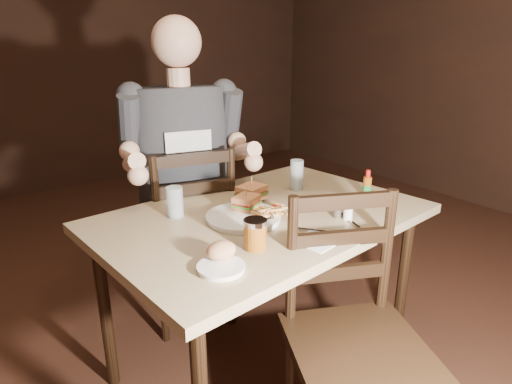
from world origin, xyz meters
TOP-DOWN VIEW (x-y plane):
  - room_shell at (0.00, 0.00)m, footprint 7.00×7.00m
  - main_table at (0.04, 0.12)m, footprint 1.42×1.03m
  - chair_far at (-0.04, 0.69)m, footprint 0.54×0.57m
  - chair_near at (0.02, -0.46)m, footprint 0.60×0.63m
  - diner at (-0.05, 0.63)m, footprint 0.70×0.59m
  - dinner_plate at (-0.06, 0.10)m, footprint 0.32×0.32m
  - sandwich_left at (0.08, 0.25)m, footprint 0.14×0.13m
  - sandwich_right at (-0.01, 0.15)m, footprint 0.13×0.12m
  - fries_pile at (0.04, 0.06)m, footprint 0.24×0.18m
  - ketchup_dollop at (0.11, 0.11)m, footprint 0.05×0.05m
  - glass_left at (-0.27, 0.30)m, footprint 0.07×0.07m
  - glass_right at (0.36, 0.28)m, footprint 0.07×0.07m
  - hot_sauce at (0.56, 0.01)m, footprint 0.04×0.04m
  - salt_shaker at (0.28, -0.13)m, footprint 0.04×0.04m
  - pepper_shaker at (0.26, -0.09)m, footprint 0.04×0.04m
  - syrup_dispenser at (-0.17, -0.13)m, footprint 0.09×0.09m
  - napkin at (0.05, -0.21)m, footprint 0.18×0.17m
  - knife at (0.10, -0.16)m, footprint 0.13×0.16m
  - fork at (0.27, -0.16)m, footprint 0.06×0.15m
  - side_plate at (-0.35, -0.20)m, footprint 0.16×0.16m
  - bread_roll at (-0.32, -0.15)m, footprint 0.11×0.09m

SIDE VIEW (x-z plane):
  - chair_near at x=0.02m, z-range 0.00..0.96m
  - chair_far at x=-0.04m, z-range 0.00..0.98m
  - main_table at x=0.04m, z-range 0.31..1.08m
  - napkin at x=0.05m, z-range 0.77..0.77m
  - knife at x=0.10m, z-range 0.77..0.78m
  - fork at x=0.27m, z-range 0.77..0.78m
  - side_plate at x=-0.35m, z-range 0.77..0.78m
  - dinner_plate at x=-0.06m, z-range 0.77..0.79m
  - ketchup_dollop at x=0.11m, z-range 0.79..0.80m
  - pepper_shaker at x=0.26m, z-range 0.77..0.83m
  - salt_shaker at x=0.28m, z-range 0.77..0.84m
  - fries_pile at x=0.04m, z-range 0.79..0.82m
  - bread_roll at x=-0.32m, z-range 0.78..0.84m
  - syrup_dispenser at x=-0.17m, z-range 0.77..0.88m
  - glass_left at x=-0.27m, z-range 0.77..0.89m
  - hot_sauce at x=0.56m, z-range 0.77..0.90m
  - sandwich_right at x=-0.01m, z-range 0.79..0.88m
  - sandwich_left at x=0.08m, z-range 0.79..0.89m
  - glass_right at x=0.36m, z-range 0.77..0.92m
  - diner at x=-0.05m, z-range 0.50..1.57m
  - room_shell at x=0.00m, z-range -2.10..4.90m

